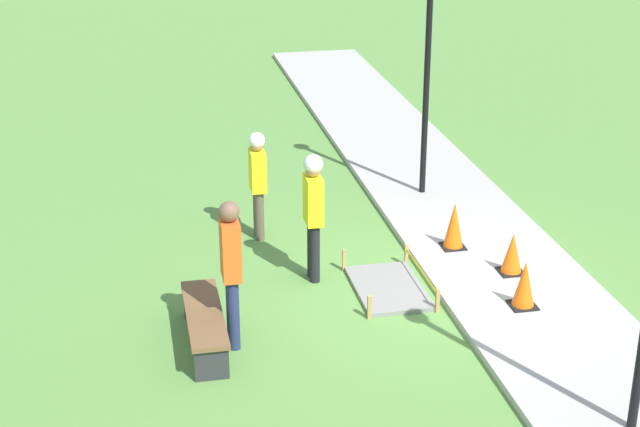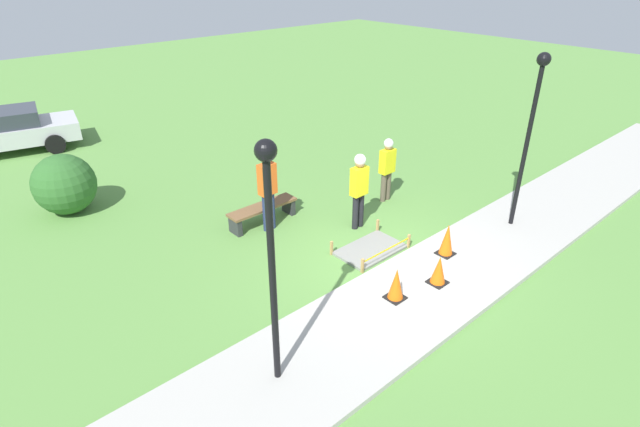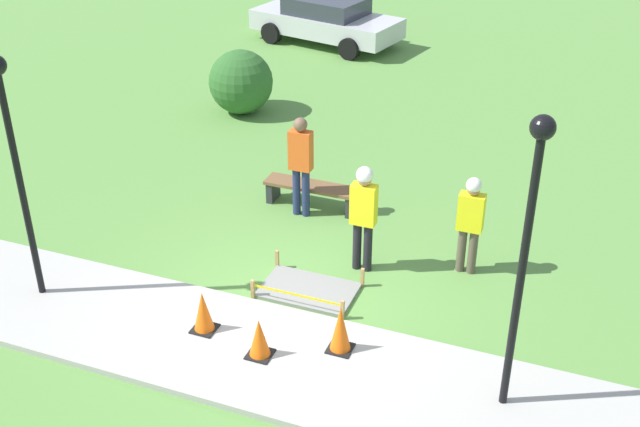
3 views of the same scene
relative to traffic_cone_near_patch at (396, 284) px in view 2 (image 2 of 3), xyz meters
name	(u,v)px [view 2 (image 2 of 3)]	position (x,y,z in m)	size (l,w,h in m)	color
ground_plane	(386,265)	(0.80, 0.93, -0.41)	(60.00, 60.00, 0.00)	#5B8E42
sidewalk	(429,287)	(0.80, -0.17, -0.36)	(28.00, 2.21, 0.10)	#ADAAA3
wet_concrete_patch	(370,250)	(0.98, 1.53, -0.38)	(1.50, 0.96, 0.32)	gray
traffic_cone_near_patch	(396,284)	(0.00, 0.00, 0.00)	(0.34, 0.34, 0.63)	black
traffic_cone_far_patch	(439,270)	(0.98, -0.23, -0.02)	(0.34, 0.34, 0.59)	black
traffic_cone_sidewalk_edge	(447,240)	(1.95, 0.29, 0.03)	(0.34, 0.34, 0.70)	black
park_bench	(263,211)	(0.00, 4.11, -0.09)	(1.75, 0.44, 0.45)	#2D2D33
worker_supervisor	(387,165)	(3.11, 3.00, 0.57)	(0.40, 0.24, 1.68)	brown
worker_assistant	(359,185)	(1.53, 2.46, 0.68)	(0.40, 0.26, 1.83)	black
bystander_in_orange_shirt	(268,187)	(-0.06, 3.77, 0.67)	(0.40, 0.25, 1.88)	navy
lamppost_near	(532,118)	(4.22, 0.06, 2.23)	(0.28, 0.28, 3.89)	black
lamppost_far	(270,234)	(-2.77, -0.06, 2.15)	(0.28, 0.28, 3.73)	black
parked_car_silver	(4,131)	(-3.30, 13.49, 0.29)	(4.58, 2.63, 1.34)	#BCBCC1
shrub_rounded_near	(64,184)	(-3.23, 7.79, 0.33)	(1.48, 1.48, 1.48)	#2D6028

